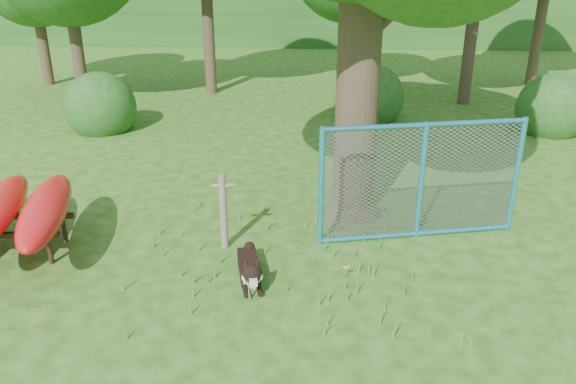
{
  "coord_description": "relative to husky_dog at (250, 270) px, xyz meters",
  "views": [
    {
      "loc": [
        0.66,
        -6.28,
        4.13
      ],
      "look_at": [
        0.2,
        1.2,
        1.0
      ],
      "focal_mm": 35.0,
      "sensor_mm": 36.0,
      "label": 1
    }
  ],
  "objects": [
    {
      "name": "ground",
      "position": [
        0.27,
        -0.36,
        -0.18
      ],
      "size": [
        80.0,
        80.0,
        0.0
      ],
      "primitive_type": "plane",
      "color": "#245410",
      "rests_on": "ground"
    },
    {
      "name": "wooden_post",
      "position": [
        -0.51,
        0.96,
        0.46
      ],
      "size": [
        0.33,
        0.13,
        1.21
      ],
      "rotation": [
        0.0,
        0.0,
        0.2
      ],
      "color": "#6F6553",
      "rests_on": "ground"
    },
    {
      "name": "husky_dog",
      "position": [
        0.0,
        0.0,
        0.0
      ],
      "size": [
        0.47,
        1.16,
        0.51
      ],
      "rotation": [
        0.0,
        0.0,
        0.22
      ],
      "color": "black",
      "rests_on": "ground"
    },
    {
      "name": "fence_section",
      "position": [
        2.49,
        1.5,
        0.77
      ],
      "size": [
        3.18,
        0.8,
        3.16
      ],
      "rotation": [
        0.0,
        0.0,
        0.22
      ],
      "color": "#2A97C5",
      "rests_on": "ground"
    },
    {
      "name": "wildflower_clump",
      "position": [
        1.32,
        0.16,
        -0.02
      ],
      "size": [
        0.09,
        0.08,
        0.2
      ],
      "rotation": [
        0.0,
        0.0,
        0.11
      ],
      "color": "#489731",
      "rests_on": "ground"
    },
    {
      "name": "shrub_left",
      "position": [
        -4.73,
        7.14,
        -0.18
      ],
      "size": [
        1.8,
        1.8,
        1.8
      ],
      "primitive_type": "sphere",
      "color": "#1F531B",
      "rests_on": "ground"
    },
    {
      "name": "shrub_right",
      "position": [
        6.77,
        7.64,
        -0.18
      ],
      "size": [
        1.8,
        1.8,
        1.8
      ],
      "primitive_type": "sphere",
      "color": "#1F531B",
      "rests_on": "ground"
    },
    {
      "name": "shrub_mid",
      "position": [
        2.27,
        8.64,
        -0.18
      ],
      "size": [
        1.8,
        1.8,
        1.8
      ],
      "primitive_type": "sphere",
      "color": "#1F531B",
      "rests_on": "ground"
    }
  ]
}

